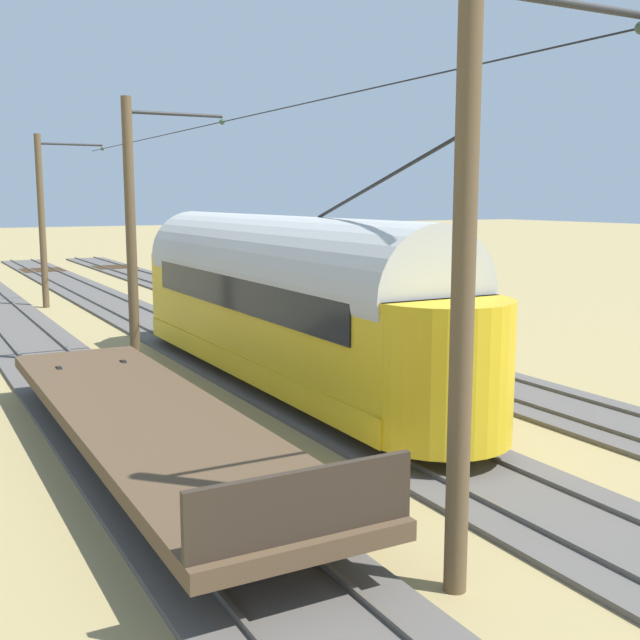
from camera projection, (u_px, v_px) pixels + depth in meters
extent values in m
plane|color=#9E8956|center=(216.00, 355.00, 23.92)|extent=(220.00, 220.00, 0.00)
cube|color=#56514C|center=(347.00, 340.00, 26.11)|extent=(2.80, 80.00, 0.10)
cube|color=#59544C|center=(328.00, 339.00, 25.75)|extent=(0.07, 80.00, 0.08)
cube|color=#59544C|center=(366.00, 336.00, 26.43)|extent=(0.07, 80.00, 0.08)
cube|color=#47331E|center=(110.00, 266.00, 53.85)|extent=(2.50, 0.24, 0.08)
cube|color=#47331E|center=(112.00, 266.00, 53.29)|extent=(2.50, 0.24, 0.08)
cube|color=#47331E|center=(115.00, 267.00, 52.73)|extent=(2.50, 0.24, 0.08)
cube|color=#47331E|center=(117.00, 268.00, 52.16)|extent=(2.50, 0.24, 0.08)
cube|color=#47331E|center=(120.00, 269.00, 51.60)|extent=(2.50, 0.24, 0.08)
cube|color=#56514C|center=(216.00, 353.00, 23.91)|extent=(2.80, 80.00, 0.10)
cube|color=#59544C|center=(193.00, 352.00, 23.56)|extent=(0.07, 80.00, 0.08)
cube|color=#59544C|center=(238.00, 348.00, 24.24)|extent=(0.07, 80.00, 0.08)
cube|color=#47331E|center=(39.00, 269.00, 51.66)|extent=(2.50, 0.24, 0.08)
cube|color=#47331E|center=(41.00, 269.00, 51.10)|extent=(2.50, 0.24, 0.08)
cube|color=#47331E|center=(42.00, 270.00, 50.53)|extent=(2.50, 0.24, 0.08)
cube|color=#47331E|center=(44.00, 271.00, 49.97)|extent=(2.50, 0.24, 0.08)
cube|color=#47331E|center=(46.00, 272.00, 49.40)|extent=(2.50, 0.24, 0.08)
cube|color=#56514C|center=(58.00, 369.00, 21.71)|extent=(2.80, 80.00, 0.10)
cube|color=#59544C|center=(30.00, 368.00, 21.36)|extent=(0.07, 80.00, 0.08)
cube|color=#59544C|center=(84.00, 363.00, 22.04)|extent=(0.07, 80.00, 0.08)
cube|color=gold|center=(282.00, 359.00, 19.82)|extent=(2.65, 13.19, 0.55)
cube|color=gold|center=(281.00, 330.00, 19.70)|extent=(2.55, 13.19, 0.95)
cube|color=gold|center=(281.00, 290.00, 19.55)|extent=(2.55, 13.19, 1.05)
cylinder|color=#B7B7B2|center=(281.00, 269.00, 19.47)|extent=(2.65, 12.93, 2.65)
cylinder|color=gold|center=(193.00, 292.00, 25.34)|extent=(2.55, 2.55, 2.55)
cylinder|color=gold|center=(441.00, 370.00, 13.98)|extent=(2.55, 2.55, 2.55)
cube|color=black|center=(181.00, 259.00, 26.17)|extent=(1.63, 0.08, 0.36)
cube|color=black|center=(180.00, 268.00, 26.25)|extent=(1.73, 0.06, 0.80)
cube|color=black|center=(326.00, 287.00, 20.16)|extent=(0.04, 11.08, 0.80)
cube|color=black|center=(233.00, 293.00, 18.93)|extent=(0.04, 11.08, 0.80)
cylinder|color=silver|center=(180.00, 296.00, 26.47)|extent=(0.24, 0.06, 0.24)
cube|color=gray|center=(182.00, 323.00, 26.56)|extent=(1.94, 0.12, 0.20)
cylinder|color=black|center=(383.00, 180.00, 15.18)|extent=(0.07, 5.20, 1.60)
cylinder|color=black|center=(242.00, 337.00, 23.84)|extent=(0.10, 0.76, 0.76)
cylinder|color=black|center=(197.00, 341.00, 23.16)|extent=(0.10, 0.76, 0.76)
cylinder|color=black|center=(400.00, 398.00, 16.52)|extent=(0.10, 0.76, 0.76)
cylinder|color=black|center=(341.00, 407.00, 15.84)|extent=(0.10, 0.76, 0.76)
cube|color=brown|center=(147.00, 417.00, 14.05)|extent=(2.80, 12.54, 0.25)
cube|color=#33281E|center=(304.00, 504.00, 8.70)|extent=(2.80, 0.10, 0.80)
cylinder|color=black|center=(192.00, 529.00, 9.94)|extent=(0.10, 0.84, 0.84)
cylinder|color=black|center=(294.00, 507.00, 10.62)|extent=(0.10, 0.84, 0.84)
cylinder|color=black|center=(60.00, 385.00, 17.55)|extent=(0.10, 0.84, 0.84)
cylinder|color=black|center=(124.00, 378.00, 18.23)|extent=(0.10, 0.84, 0.84)
cylinder|color=brown|center=(42.00, 222.00, 33.60)|extent=(0.28, 0.28, 7.39)
cylinder|color=#2D2D2D|center=(70.00, 144.00, 33.73)|extent=(2.70, 0.10, 0.10)
sphere|color=#334733|center=(102.00, 149.00, 34.39)|extent=(0.16, 0.16, 0.16)
cylinder|color=brown|center=(131.00, 236.00, 21.31)|extent=(0.28, 0.28, 7.39)
cylinder|color=#2D2D2D|center=(176.00, 114.00, 21.44)|extent=(2.70, 0.10, 0.10)
sphere|color=#334733|center=(222.00, 122.00, 22.11)|extent=(0.16, 0.16, 0.16)
cylinder|color=brown|center=(463.00, 290.00, 9.03)|extent=(0.28, 0.28, 7.39)
cylinder|color=#2D2D2D|center=(563.00, 3.00, 9.16)|extent=(2.70, 0.10, 0.10)
cylinder|color=black|center=(222.00, 122.00, 22.11)|extent=(0.03, 32.32, 0.03)
cylinder|color=black|center=(70.00, 144.00, 33.73)|extent=(2.70, 0.02, 0.02)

